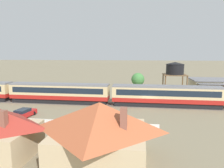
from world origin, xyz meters
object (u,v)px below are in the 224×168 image
(water_tower, at_px, (175,69))
(parked_car_red, at_px, (23,113))
(passenger_train, at_px, (112,93))
(yard_tree_1, at_px, (138,80))
(station_building, at_px, (215,88))
(cottage_terracotta_roof, at_px, (100,130))

(water_tower, height_order, parked_car_red, water_tower)
(passenger_train, xyz_separation_m, yard_tree_1, (4.83, 12.57, 1.27))
(water_tower, relative_size, yard_tree_1, 1.56)
(station_building, bearing_deg, passenger_train, -153.87)
(passenger_train, relative_size, parked_car_red, 18.18)
(water_tower, distance_m, yard_tree_1, 9.40)
(passenger_train, xyz_separation_m, station_building, (22.76, 11.16, -0.13))
(water_tower, relative_size, cottage_terracotta_roof, 0.90)
(yard_tree_1, bearing_deg, passenger_train, -111.02)
(water_tower, bearing_deg, station_building, 9.20)
(parked_car_red, xyz_separation_m, yard_tree_1, (17.42, 22.54, 2.83))
(station_building, xyz_separation_m, yard_tree_1, (-17.93, 1.41, 1.41))
(passenger_train, relative_size, yard_tree_1, 16.25)
(cottage_terracotta_roof, bearing_deg, yard_tree_1, 84.68)
(water_tower, relative_size, parked_car_red, 1.75)
(station_building, bearing_deg, water_tower, -170.80)
(passenger_train, xyz_separation_m, parked_car_red, (-12.59, -9.97, -1.56))
(parked_car_red, height_order, yard_tree_1, yard_tree_1)
(station_building, distance_m, water_tower, 10.53)
(passenger_train, xyz_separation_m, water_tower, (13.28, 9.63, 4.18))
(passenger_train, bearing_deg, water_tower, 35.95)
(parked_car_red, distance_m, yard_tree_1, 28.63)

